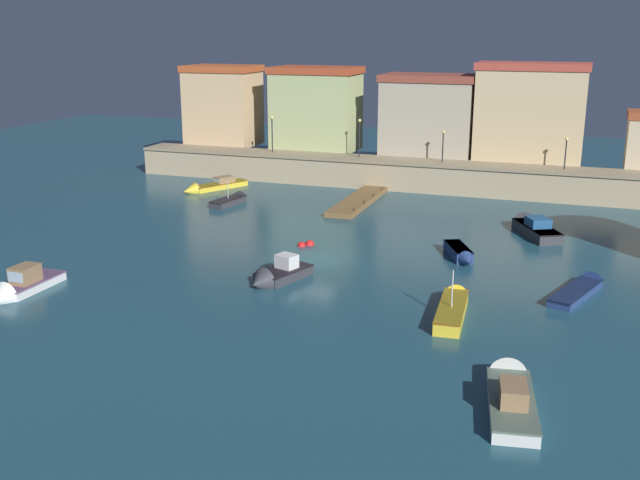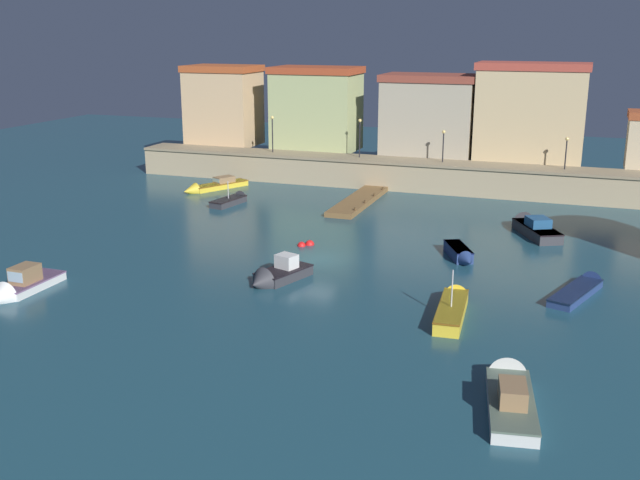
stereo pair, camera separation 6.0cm
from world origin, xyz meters
The scene contains 19 objects.
ground_plane centered at (0.00, 0.00, 0.00)m, with size 141.09×141.09×0.00m, color #1E4756.
quay_wall centered at (0.00, 25.36, 1.44)m, with size 56.98×3.99×2.87m.
old_town_backdrop centered at (-1.86, 29.92, 6.97)m, with size 53.10×6.09×9.60m.
pier_dock centered at (-2.29, 17.50, 0.22)m, with size 2.39×12.03×0.70m.
quay_lamp_0 centered at (-14.11, 25.36, 5.34)m, with size 0.32×0.32×3.77m.
quay_lamp_1 centered at (-4.64, 25.36, 5.39)m, with size 0.32×0.32×3.85m.
quay_lamp_2 centered at (3.78, 25.36, 4.96)m, with size 0.32×0.32×3.10m.
quay_lamp_3 centered at (15.10, 25.36, 4.88)m, with size 0.32×0.32×2.96m.
moored_boat_0 centered at (13.41, 12.28, 0.51)m, with size 4.77×6.90×1.98m.
moored_boat_1 centered at (-0.80, -5.31, 0.45)m, with size 3.25×5.08×2.09m.
moored_boat_2 centered at (-17.63, 18.36, 0.38)m, with size 4.61×7.14×1.56m.
moored_boat_3 centered at (10.65, -6.83, 0.41)m, with size 1.88×7.11×3.16m.
moored_boat_4 centered at (14.76, -16.26, 0.42)m, with size 2.95×7.27×1.99m.
moored_boat_5 centered at (9.34, 3.41, 0.42)m, with size 2.99×4.62×1.11m.
moored_boat_6 centered at (-14.48, -12.54, 0.45)m, with size 1.86×5.64×2.17m.
moored_boat_7 centered at (-13.07, 13.75, 0.32)m, with size 2.15×5.15×2.52m.
moored_boat_8 centered at (17.46, -0.70, 0.27)m, with size 3.50×6.98×1.32m.
mooring_buoy_0 centered at (-2.20, 2.80, 0.00)m, with size 0.63×0.63×0.63m, color red.
mooring_buoy_1 centered at (-1.75, 3.32, 0.00)m, with size 0.68×0.68×0.68m, color red.
Camera 2 is at (16.99, -46.64, 15.46)m, focal length 42.24 mm.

